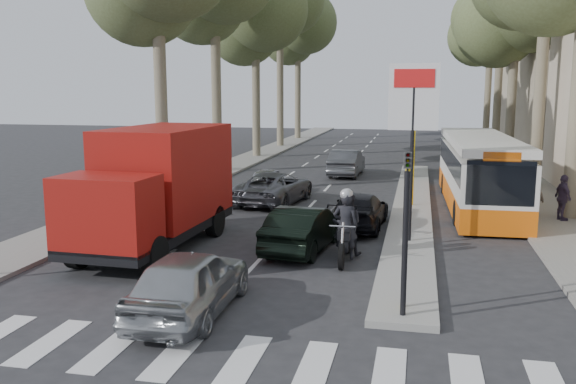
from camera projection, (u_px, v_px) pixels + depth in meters
name	position (u px, v px, depth m)	size (l,w,h in m)	color
ground	(270.00, 289.00, 14.94)	(120.00, 120.00, 0.00)	#28282B
sidewalk_right	(504.00, 168.00, 37.22)	(3.20, 70.00, 0.12)	gray
median_left	(255.00, 156.00, 43.57)	(2.40, 64.00, 0.12)	gray
traffic_island	(412.00, 207.00, 24.84)	(1.50, 26.00, 0.16)	gray
billboard	(413.00, 127.00, 18.45)	(1.50, 12.10, 5.60)	yellow
traffic_light_island	(406.00, 206.00, 12.40)	(0.16, 0.41, 3.60)	black
tree_l_c	(258.00, 12.00, 41.95)	(7.40, 7.20, 13.71)	#6B604C
tree_l_d	(282.00, 2.00, 49.39)	(7.40, 7.20, 15.66)	#6B604C
tree_l_e	(300.00, 25.00, 57.30)	(7.40, 7.20, 14.49)	#6B604C
tree_r_c	(519.00, 7.00, 36.58)	(7.40, 7.20, 13.32)	#6B604C
tree_r_d	(505.00, 1.00, 44.04)	(7.40, 7.20, 14.88)	#6B604C
tree_r_e	(493.00, 23.00, 51.84)	(7.40, 7.20, 14.10)	#6B604C
silver_hatchback	(190.00, 282.00, 13.16)	(1.72, 4.27, 1.45)	#A3A7AB
dark_hatchback	(303.00, 228.00, 18.38)	(1.44, 4.14, 1.36)	black
queue_car_a	(275.00, 188.00, 25.94)	(2.24, 4.86, 1.35)	#54565D
queue_car_b	(359.00, 211.00, 21.35)	(1.74, 4.28, 1.24)	black
queue_car_c	(268.00, 180.00, 28.86)	(1.38, 3.42, 1.16)	#A8AAB0
queue_car_d	(347.00, 163.00, 34.21)	(1.56, 4.46, 1.47)	#4B4D52
queue_car_e	(173.00, 193.00, 24.82)	(1.74, 4.29, 1.24)	black
red_truck	(157.00, 186.00, 18.48)	(2.87, 6.97, 3.67)	black
city_bus	(479.00, 170.00, 24.92)	(2.76, 11.25, 2.95)	#E75F0C
motorcycle	(346.00, 226.00, 17.43)	(0.88, 2.45, 2.08)	black
pedestrian_near	(563.00, 198.00, 22.00)	(0.98, 0.48, 1.67)	#41334D
pedestrian_far	(531.00, 195.00, 22.31)	(1.13, 0.50, 1.75)	brown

